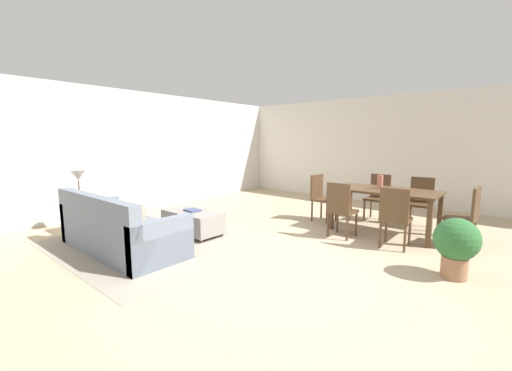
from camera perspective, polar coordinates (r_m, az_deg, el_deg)
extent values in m
plane|color=tan|center=(4.33, 4.28, -13.56)|extent=(10.80, 10.80, 0.00)
cube|color=silver|center=(8.60, 24.45, 5.75)|extent=(9.00, 0.12, 2.70)
cube|color=silver|center=(7.82, -21.08, 5.76)|extent=(0.12, 11.00, 2.70)
cube|color=gray|center=(5.37, -16.75, -9.51)|extent=(3.00, 2.80, 0.01)
cube|color=slate|center=(5.12, -22.87, -8.28)|extent=(2.18, 0.90, 0.42)
cube|color=slate|center=(4.87, -27.05, -4.15)|extent=(2.18, 0.16, 0.44)
cube|color=slate|center=(6.00, -27.38, -5.21)|extent=(0.14, 0.90, 0.62)
cube|color=slate|center=(4.24, -16.55, -9.95)|extent=(0.14, 0.90, 0.62)
cube|color=tan|center=(5.49, -26.99, -3.43)|extent=(0.34, 0.13, 0.34)
cube|color=beige|center=(4.98, -24.33, -4.28)|extent=(0.35, 0.13, 0.35)
cube|color=tan|center=(4.48, -21.01, -5.23)|extent=(0.38, 0.12, 0.38)
cube|color=gray|center=(5.56, -11.33, -6.28)|extent=(1.07, 0.54, 0.34)
cylinder|color=#513823|center=(6.11, -12.49, -6.95)|extent=(0.05, 0.05, 0.06)
cylinder|color=#513823|center=(5.40, -6.18, -8.81)|extent=(0.05, 0.05, 0.06)
cylinder|color=#513823|center=(5.87, -15.96, -7.71)|extent=(0.05, 0.05, 0.06)
cylinder|color=#513823|center=(5.12, -9.81, -9.84)|extent=(0.05, 0.05, 0.06)
cube|color=brown|center=(6.28, -29.08, -2.45)|extent=(0.40, 0.40, 0.03)
cylinder|color=brown|center=(6.55, -28.05, -4.54)|extent=(0.04, 0.04, 0.54)
cylinder|color=brown|center=(6.24, -26.88, -5.05)|extent=(0.04, 0.04, 0.54)
cylinder|color=brown|center=(6.44, -30.86, -4.95)|extent=(0.04, 0.04, 0.54)
cylinder|color=brown|center=(6.12, -29.82, -5.50)|extent=(0.04, 0.04, 0.54)
cylinder|color=brown|center=(6.28, -29.10, -2.21)|extent=(0.16, 0.16, 0.02)
cylinder|color=brown|center=(6.25, -29.21, -0.65)|extent=(0.02, 0.02, 0.32)
cone|color=silver|center=(6.22, -29.37, 1.63)|extent=(0.26, 0.26, 0.18)
cube|color=#513823|center=(5.91, 22.18, -0.84)|extent=(1.71, 0.90, 0.04)
cube|color=#513823|center=(6.61, 16.51, -3.02)|extent=(0.07, 0.07, 0.72)
cube|color=#513823|center=(6.17, 30.18, -4.59)|extent=(0.07, 0.07, 0.72)
cube|color=#513823|center=(5.92, 13.45, -4.19)|extent=(0.07, 0.07, 0.72)
cube|color=#513823|center=(5.42, 28.70, -6.13)|extent=(0.07, 0.07, 0.72)
cube|color=#513823|center=(5.48, 15.31, -4.49)|extent=(0.41, 0.41, 0.04)
cube|color=#513823|center=(5.27, 14.56, -2.13)|extent=(0.40, 0.05, 0.47)
cylinder|color=#513823|center=(5.75, 14.44, -6.17)|extent=(0.04, 0.04, 0.41)
cylinder|color=#513823|center=(5.61, 17.55, -6.64)|extent=(0.04, 0.04, 0.41)
cylinder|color=#513823|center=(5.46, 12.82, -6.88)|extent=(0.04, 0.04, 0.41)
cylinder|color=#513823|center=(5.31, 16.07, -7.42)|extent=(0.04, 0.04, 0.41)
cube|color=#513823|center=(5.20, 23.86, -5.58)|extent=(0.43, 0.43, 0.04)
cube|color=#513823|center=(4.98, 23.59, -3.16)|extent=(0.40, 0.07, 0.47)
cylinder|color=#513823|center=(5.45, 22.35, -7.32)|extent=(0.04, 0.04, 0.41)
cylinder|color=#513823|center=(5.39, 25.89, -7.71)|extent=(0.04, 0.04, 0.41)
cylinder|color=#513823|center=(5.13, 21.44, -8.22)|extent=(0.04, 0.04, 0.41)
cylinder|color=#513823|center=(5.06, 25.20, -8.65)|extent=(0.04, 0.04, 0.41)
cube|color=#513823|center=(6.80, 20.85, -2.31)|extent=(0.41, 0.41, 0.04)
cube|color=#513823|center=(6.93, 21.50, -0.03)|extent=(0.40, 0.05, 0.47)
cylinder|color=#513823|center=(6.63, 21.59, -4.60)|extent=(0.04, 0.04, 0.41)
cylinder|color=#513823|center=(6.75, 18.88, -4.24)|extent=(0.04, 0.04, 0.41)
cylinder|color=#513823|center=(6.94, 22.58, -4.09)|extent=(0.04, 0.04, 0.41)
cylinder|color=#513823|center=(7.06, 19.98, -3.76)|extent=(0.04, 0.04, 0.41)
cube|color=#513823|center=(6.55, 27.34, -3.08)|extent=(0.43, 0.43, 0.04)
cube|color=#513823|center=(6.68, 27.72, -0.68)|extent=(0.40, 0.07, 0.47)
cylinder|color=#513823|center=(6.41, 28.49, -5.45)|extent=(0.04, 0.04, 0.41)
cylinder|color=#513823|center=(6.45, 25.49, -5.16)|extent=(0.04, 0.04, 0.41)
cylinder|color=#513823|center=(6.74, 28.87, -4.85)|extent=(0.04, 0.04, 0.41)
cylinder|color=#513823|center=(6.78, 26.02, -4.58)|extent=(0.04, 0.04, 0.41)
cube|color=#513823|center=(5.73, 32.84, -4.98)|extent=(0.43, 0.43, 0.04)
cube|color=#513823|center=(5.65, 34.82, -2.67)|extent=(0.07, 0.40, 0.47)
cylinder|color=#513823|center=(5.65, 30.61, -7.33)|extent=(0.04, 0.04, 0.41)
cylinder|color=#513823|center=(5.97, 31.39, -6.60)|extent=(0.04, 0.04, 0.41)
cylinder|color=#513823|center=(5.58, 34.02, -7.76)|extent=(0.04, 0.04, 0.41)
cylinder|color=#513823|center=(5.91, 34.62, -6.99)|extent=(0.04, 0.04, 0.41)
cube|color=#513823|center=(6.43, 12.18, -2.53)|extent=(0.43, 0.43, 0.04)
cube|color=#513823|center=(6.49, 10.90, -0.12)|extent=(0.07, 0.40, 0.47)
cylinder|color=#513823|center=(6.54, 14.18, -4.44)|extent=(0.04, 0.04, 0.41)
cylinder|color=#513823|center=(6.25, 12.62, -4.96)|extent=(0.04, 0.04, 0.41)
cylinder|color=#513823|center=(6.71, 11.65, -4.04)|extent=(0.04, 0.04, 0.41)
cylinder|color=#513823|center=(6.43, 10.03, -4.53)|extent=(0.04, 0.04, 0.41)
cylinder|color=#B26659|center=(5.95, 21.44, 0.61)|extent=(0.10, 0.10, 0.24)
cube|color=#3F4C72|center=(5.52, -11.36, -4.38)|extent=(0.27, 0.22, 0.03)
cylinder|color=#996B4C|center=(4.47, 32.06, -12.35)|extent=(0.28, 0.28, 0.26)
sphere|color=#2D6633|center=(4.37, 32.40, -8.16)|extent=(0.49, 0.49, 0.49)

